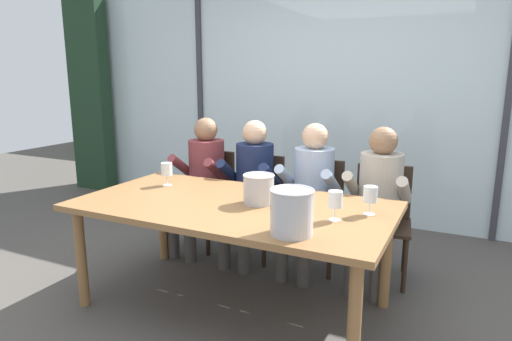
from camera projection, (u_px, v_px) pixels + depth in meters
name	position (u px, v px, depth m)	size (l,w,h in m)	color
ground	(288.00, 254.00, 3.95)	(14.00, 14.00, 0.00)	#4C4742
window_glass_panel	(332.00, 99.00, 4.71)	(7.26, 0.03, 2.60)	silver
window_mullion_left	(201.00, 95.00, 5.39)	(0.06, 0.06, 2.60)	#38383D
window_mullion_right	(508.00, 103.00, 4.00)	(0.06, 0.06, 2.60)	#38383D
hillside_vineyard	(391.00, 110.00, 8.14)	(13.26, 2.40, 1.81)	#477A38
curtain_heavy_drape	(90.00, 93.00, 5.96)	(0.56, 0.20, 2.60)	#1E3823
dining_table	(233.00, 213.00, 2.93)	(2.06, 1.08, 0.73)	olive
chair_near_curtain	(209.00, 190.00, 4.15)	(0.47, 0.47, 0.86)	#332319
chair_left_of_center	(257.00, 197.00, 3.91)	(0.45, 0.45, 0.86)	#332319
chair_center	(315.00, 205.00, 3.69)	(0.47, 0.47, 0.86)	#332319
chair_right_of_center	(382.00, 213.00, 3.47)	(0.49, 0.49, 0.86)	#332319
person_maroon_top	(202.00, 176.00, 3.97)	(0.47, 0.62, 1.18)	brown
person_navy_polo	(251.00, 181.00, 3.76)	(0.47, 0.62, 1.18)	#192347
person_pale_blue_shirt	(310.00, 188.00, 3.53)	(0.47, 0.62, 1.18)	#9EB2D1
person_beige_jumper	(378.00, 196.00, 3.31)	(0.47, 0.61, 1.18)	#B7AD9E
ice_bucket_primary	(292.00, 211.00, 2.33)	(0.24, 0.24, 0.25)	#B7B7BC
ice_bucket_secondary	(259.00, 188.00, 2.89)	(0.21, 0.21, 0.19)	#B7B7BC
tasting_bowl	(288.00, 193.00, 3.07)	(0.16, 0.16, 0.05)	silver
wine_glass_by_left_taster	(370.00, 196.00, 2.65)	(0.08, 0.08, 0.17)	silver
wine_glass_near_bucket	(167.00, 170.00, 3.35)	(0.08, 0.08, 0.17)	silver
wine_glass_center_pour	(335.00, 200.00, 2.55)	(0.08, 0.08, 0.17)	silver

